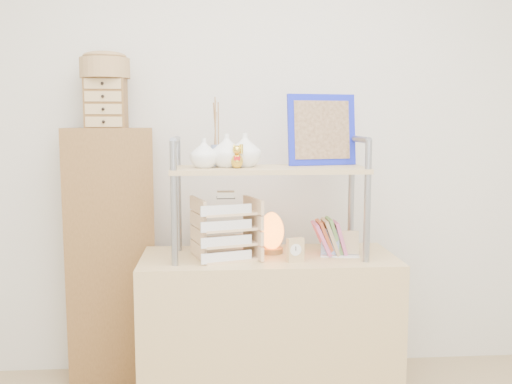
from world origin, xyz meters
The scene contains 10 objects.
room_shell centered at (0.00, 0.39, 1.69)m, with size 3.42×3.41×2.61m.
desk centered at (0.00, 1.20, 0.38)m, with size 1.20×0.50×0.75m, color tan.
cabinet centered at (-0.80, 1.57, 0.68)m, with size 0.45×0.24×1.35m, color brown.
hutch centered at (-0.03, 1.21, 1.18)m, with size 0.90×0.34×0.76m.
letter_tray centered at (-0.20, 1.17, 0.88)m, with size 0.31×0.31×0.31m.
salt_lamp centered at (0.02, 1.26, 0.85)m, with size 0.13×0.12×0.20m.
desk_clock centered at (0.11, 1.08, 0.80)m, with size 0.08×0.05×0.11m.
postcard_stand centered at (0.33, 1.16, 0.79)m, with size 0.19×0.08×0.13m.
drawer_chest centered at (-0.80, 1.55, 1.48)m, with size 0.20×0.16×0.25m.
woven_basket centered at (-0.80, 1.55, 1.65)m, with size 0.25×0.25×0.10m, color #8E6340.
Camera 1 is at (-0.26, -1.43, 1.38)m, focal length 40.00 mm.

